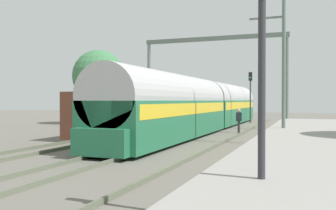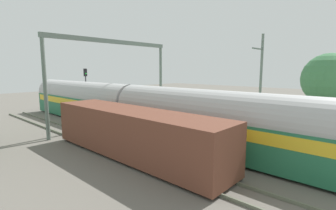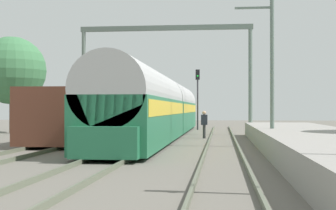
# 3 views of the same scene
# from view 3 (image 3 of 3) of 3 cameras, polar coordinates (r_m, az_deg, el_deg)

# --- Properties ---
(ground) EXTENTS (120.00, 120.00, 0.00)m
(ground) POSITION_cam_3_polar(r_m,az_deg,el_deg) (19.71, -5.48, -5.86)
(ground) COLOR #666159
(track_far_west) EXTENTS (1.52, 60.00, 0.16)m
(track_far_west) POSITION_cam_3_polar(r_m,az_deg,el_deg) (20.89, -16.45, -5.32)
(track_far_west) COLOR #5E6451
(track_far_west) RESTS_ON ground
(track_west) EXTENTS (1.52, 60.00, 0.16)m
(track_west) POSITION_cam_3_polar(r_m,az_deg,el_deg) (19.70, -5.48, -5.63)
(track_west) COLOR #5E6451
(track_west) RESTS_ON ground
(track_east) EXTENTS (1.52, 60.00, 0.16)m
(track_east) POSITION_cam_3_polar(r_m,az_deg,el_deg) (19.30, 6.41, -5.74)
(track_east) COLOR #5E6451
(track_east) RESTS_ON ground
(platform) EXTENTS (4.40, 28.00, 0.90)m
(platform) POSITION_cam_3_polar(r_m,az_deg,el_deg) (21.62, 16.58, -4.17)
(platform) COLOR gray
(platform) RESTS_ON ground
(passenger_train) EXTENTS (2.93, 32.85, 3.82)m
(passenger_train) POSITION_cam_3_polar(r_m,az_deg,el_deg) (32.92, -0.75, -0.25)
(passenger_train) COLOR #236B47
(passenger_train) RESTS_ON ground
(freight_car) EXTENTS (2.80, 13.00, 2.70)m
(freight_car) POSITION_cam_3_polar(r_m,az_deg,el_deg) (28.70, -10.03, -1.21)
(freight_car) COLOR brown
(freight_car) RESTS_ON ground
(person_crossing) EXTENTS (0.42, 0.27, 1.73)m
(person_crossing) POSITION_cam_3_polar(r_m,az_deg,el_deg) (30.88, 4.22, -1.98)
(person_crossing) COLOR #323232
(person_crossing) RESTS_ON ground
(railway_signal_far) EXTENTS (0.36, 0.30, 5.34)m
(railway_signal_far) POSITION_cam_3_polar(r_m,az_deg,el_deg) (43.51, 3.46, 1.58)
(railway_signal_far) COLOR #2D2D33
(railway_signal_far) RESTS_ON ground
(catenary_gantry) EXTENTS (12.48, 0.28, 7.86)m
(catenary_gantry) POSITION_cam_3_polar(r_m,az_deg,el_deg) (35.46, -0.29, 5.66)
(catenary_gantry) COLOR slate
(catenary_gantry) RESTS_ON ground
(catenary_pole_east_mid) EXTENTS (1.90, 0.20, 8.00)m
(catenary_pole_east_mid) POSITION_cam_3_polar(r_m,az_deg,el_deg) (24.47, 11.88, 4.93)
(catenary_pole_east_mid) COLOR slate
(catenary_pole_east_mid) RESTS_ON ground
(tree_west_background) EXTENTS (5.21, 5.21, 7.41)m
(tree_west_background) POSITION_cam_3_polar(r_m,az_deg,el_deg) (39.65, -17.67, 3.83)
(tree_west_background) COLOR #4C3826
(tree_west_background) RESTS_ON ground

